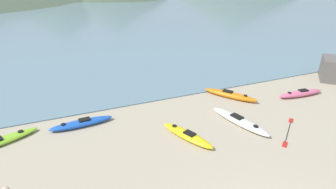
{
  "coord_description": "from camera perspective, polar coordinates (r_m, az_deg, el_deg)",
  "views": [
    {
      "loc": [
        -4.6,
        -2.65,
        6.57
      ],
      "look_at": [
        0.6,
        9.79,
        0.5
      ],
      "focal_mm": 28.0,
      "sensor_mm": 36.0,
      "label": 1
    }
  ],
  "objects": [
    {
      "name": "bay_water",
      "position": [
        48.52,
        -17.68,
        15.4
      ],
      "size": [
        160.0,
        70.0,
        0.06
      ],
      "primitive_type": "cube",
      "color": "slate",
      "rests_on": "ground_plane"
    },
    {
      "name": "kayak_on_sand_0",
      "position": [
        15.96,
        13.38,
        -0.06
      ],
      "size": [
        2.34,
        3.03,
        0.4
      ],
      "color": "orange",
      "rests_on": "ground_plane"
    },
    {
      "name": "kayak_on_sand_1",
      "position": [
        13.32,
        15.25,
        -5.53
      ],
      "size": [
        1.44,
        3.48,
        0.35
      ],
      "color": "white",
      "rests_on": "ground_plane"
    },
    {
      "name": "kayak_on_sand_2",
      "position": [
        11.81,
        4.18,
        -8.8
      ],
      "size": [
        1.64,
        2.85,
        0.34
      ],
      "color": "yellow",
      "rests_on": "ground_plane"
    },
    {
      "name": "kayak_on_sand_3",
      "position": [
        13.32,
        -18.28,
        -5.93
      ],
      "size": [
        2.99,
        0.76,
        0.35
      ],
      "color": "blue",
      "rests_on": "ground_plane"
    },
    {
      "name": "kayak_on_sand_4",
      "position": [
        17.65,
        26.89,
        0.22
      ],
      "size": [
        3.13,
        0.79,
        0.39
      ],
      "color": "#E5668C",
      "rests_on": "ground_plane"
    },
    {
      "name": "kayak_on_sand_5",
      "position": [
        13.51,
        -32.8,
        -8.59
      ],
      "size": [
        3.15,
        1.81,
        0.29
      ],
      "color": "#8CCC2D",
      "rests_on": "ground_plane"
    },
    {
      "name": "loose_paddle",
      "position": [
        13.49,
        24.68,
        -7.33
      ],
      "size": [
        2.3,
        1.86,
        0.03
      ],
      "color": "black",
      "rests_on": "ground_plane"
    }
  ]
}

